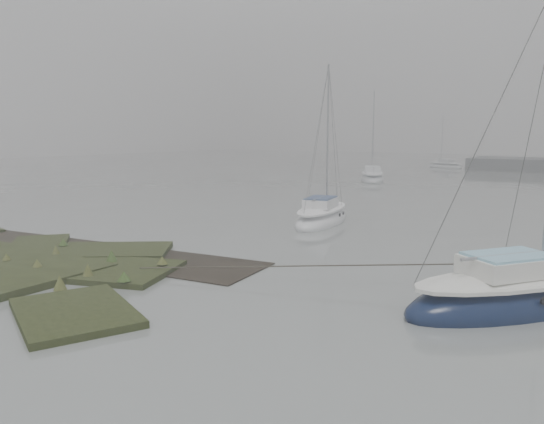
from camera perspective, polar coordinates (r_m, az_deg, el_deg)
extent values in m
plane|color=slate|center=(40.01, 16.55, 1.86)|extent=(160.00, 160.00, 0.00)
ellipsoid|color=#0C1632|center=(14.85, 24.66, -8.92)|extent=(5.56, 6.39, 1.56)
ellipsoid|color=silver|center=(14.69, 24.81, -6.59)|extent=(4.73, 5.48, 0.44)
cube|color=silver|center=(14.41, 24.13, -5.25)|extent=(2.43, 2.59, 0.46)
cube|color=#85BCD3|center=(14.35, 24.19, -4.25)|extent=(2.24, 2.38, 0.07)
cylinder|color=#939399|center=(14.22, 23.66, -4.33)|extent=(1.62, 2.10, 0.08)
ellipsoid|color=white|center=(26.19, 5.40, -0.92)|extent=(2.97, 6.13, 1.43)
ellipsoid|color=white|center=(26.10, 5.42, 0.31)|extent=(2.45, 5.32, 0.40)
cube|color=white|center=(25.82, 5.27, 1.01)|extent=(1.61, 2.21, 0.42)
cube|color=navy|center=(25.79, 5.27, 1.53)|extent=(1.49, 2.03, 0.07)
cylinder|color=#939399|center=(26.57, 6.01, 8.35)|extent=(0.09, 0.09, 6.71)
cylinder|color=#939399|center=(25.63, 5.16, 1.49)|extent=(0.50, 2.32, 0.08)
ellipsoid|color=silver|center=(49.96, 10.73, 3.43)|extent=(4.48, 6.59, 1.53)
ellipsoid|color=white|center=(49.91, 10.75, 4.13)|extent=(3.77, 5.68, 0.43)
cube|color=white|center=(49.62, 10.77, 4.54)|extent=(2.12, 2.52, 0.45)
cube|color=silver|center=(49.60, 10.78, 4.83)|extent=(1.96, 2.32, 0.07)
cylinder|color=#939399|center=(50.59, 10.84, 8.62)|extent=(0.10, 0.10, 7.20)
cylinder|color=#939399|center=(49.42, 10.79, 4.82)|extent=(1.11, 2.33, 0.08)
ellipsoid|color=silver|center=(71.37, 18.11, 4.61)|extent=(5.35, 3.83, 1.25)
ellipsoid|color=silver|center=(71.34, 18.12, 5.01)|extent=(4.60, 3.23, 0.35)
cube|color=silver|center=(71.18, 18.27, 5.24)|extent=(2.07, 1.78, 0.37)
cube|color=silver|center=(71.17, 18.28, 5.41)|extent=(1.91, 1.65, 0.06)
cylinder|color=#939399|center=(71.69, 17.85, 7.59)|extent=(0.08, 0.08, 5.87)
cylinder|color=#939399|center=(71.07, 18.36, 5.40)|extent=(1.86, 0.99, 0.07)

